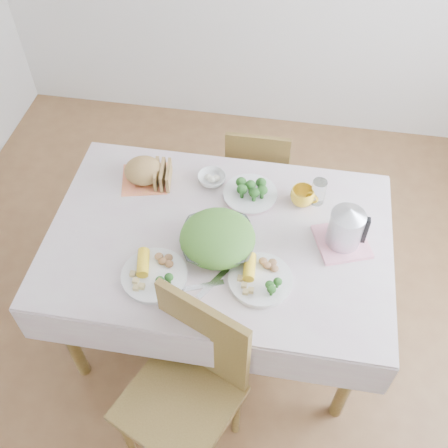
% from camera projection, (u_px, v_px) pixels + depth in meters
% --- Properties ---
extents(floor, '(3.60, 3.60, 0.00)m').
position_uv_depth(floor, '(220.00, 322.00, 2.88)').
color(floor, brown).
rests_on(floor, ground).
extents(dining_table, '(1.40, 0.90, 0.75)m').
position_uv_depth(dining_table, '(219.00, 284.00, 2.59)').
color(dining_table, brown).
rests_on(dining_table, floor).
extents(tablecloth, '(1.50, 1.00, 0.01)m').
position_uv_depth(tablecloth, '(219.00, 236.00, 2.30)').
color(tablecloth, beige).
rests_on(tablecloth, dining_table).
extents(chair_near, '(0.56, 0.56, 0.94)m').
position_uv_depth(chair_near, '(179.00, 402.00, 2.12)').
color(chair_near, brown).
rests_on(chair_near, floor).
extents(chair_far, '(0.36, 0.36, 0.79)m').
position_uv_depth(chair_far, '(259.00, 162.00, 3.03)').
color(chair_far, brown).
rests_on(chair_far, floor).
extents(salad_bowl, '(0.35, 0.35, 0.07)m').
position_uv_depth(salad_bowl, '(218.00, 242.00, 2.22)').
color(salad_bowl, white).
rests_on(salad_bowl, tablecloth).
extents(dinner_plate_left, '(0.31, 0.31, 0.02)m').
position_uv_depth(dinner_plate_left, '(154.00, 276.00, 2.14)').
color(dinner_plate_left, white).
rests_on(dinner_plate_left, tablecloth).
extents(dinner_plate_right, '(0.33, 0.33, 0.02)m').
position_uv_depth(dinner_plate_right, '(260.00, 280.00, 2.13)').
color(dinner_plate_right, white).
rests_on(dinner_plate_right, tablecloth).
extents(broccoli_plate, '(0.32, 0.32, 0.02)m').
position_uv_depth(broccoli_plate, '(250.00, 194.00, 2.44)').
color(broccoli_plate, beige).
rests_on(broccoli_plate, tablecloth).
extents(napkin, '(0.26, 0.26, 0.00)m').
position_uv_depth(napkin, '(145.00, 179.00, 2.52)').
color(napkin, '#E87C4C').
rests_on(napkin, tablecloth).
extents(bread_loaf, '(0.22, 0.21, 0.11)m').
position_uv_depth(bread_loaf, '(144.00, 171.00, 2.47)').
color(bread_loaf, olive).
rests_on(bread_loaf, napkin).
extents(fruit_bowl, '(0.16, 0.16, 0.04)m').
position_uv_depth(fruit_bowl, '(212.00, 179.00, 2.49)').
color(fruit_bowl, white).
rests_on(fruit_bowl, tablecloth).
extents(yellow_mug, '(0.14, 0.14, 0.09)m').
position_uv_depth(yellow_mug, '(302.00, 196.00, 2.39)').
color(yellow_mug, yellow).
rests_on(yellow_mug, tablecloth).
extents(glass_tumbler, '(0.09, 0.09, 0.13)m').
position_uv_depth(glass_tumbler, '(318.00, 192.00, 2.38)').
color(glass_tumbler, white).
rests_on(glass_tumbler, tablecloth).
extents(pink_tray, '(0.28, 0.28, 0.02)m').
position_uv_depth(pink_tray, '(342.00, 242.00, 2.26)').
color(pink_tray, pink).
rests_on(pink_tray, tablecloth).
extents(electric_kettle, '(0.17, 0.17, 0.20)m').
position_uv_depth(electric_kettle, '(346.00, 225.00, 2.17)').
color(electric_kettle, '#B2B5BA').
rests_on(electric_kettle, pink_tray).
extents(fork_right, '(0.13, 0.20, 0.00)m').
position_uv_depth(fork_right, '(215.00, 281.00, 2.14)').
color(fork_right, silver).
rests_on(fork_right, tablecloth).
extents(knife, '(0.19, 0.10, 0.00)m').
position_uv_depth(knife, '(200.00, 287.00, 2.12)').
color(knife, silver).
rests_on(knife, tablecloth).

